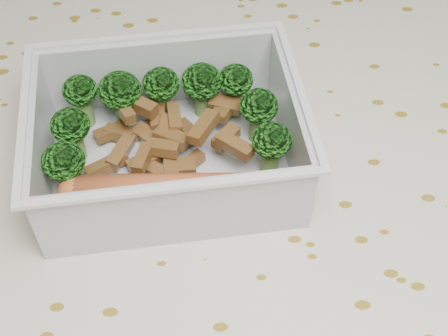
{
  "coord_description": "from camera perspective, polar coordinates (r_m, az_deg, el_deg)",
  "views": [
    {
      "loc": [
        -0.01,
        -0.25,
        1.1
      ],
      "look_at": [
        -0.0,
        0.01,
        0.78
      ],
      "focal_mm": 50.0,
      "sensor_mm": 36.0,
      "label": 1
    }
  ],
  "objects": [
    {
      "name": "dining_table",
      "position": [
        0.5,
        0.25,
        -9.03
      ],
      "size": [
        1.4,
        0.9,
        0.75
      ],
      "color": "brown",
      "rests_on": "ground"
    },
    {
      "name": "broccoli_florets",
      "position": [
        0.44,
        -5.66,
        5.42
      ],
      "size": [
        0.16,
        0.1,
        0.04
      ],
      "color": "#608C3F",
      "rests_on": "lunch_container"
    },
    {
      "name": "lunch_container",
      "position": [
        0.43,
        -5.07,
        2.04
      ],
      "size": [
        0.2,
        0.16,
        0.06
      ],
      "color": "silver",
      "rests_on": "tablecloth"
    },
    {
      "name": "tablecloth",
      "position": [
        0.46,
        0.27,
        -5.85
      ],
      "size": [
        1.46,
        0.96,
        0.19
      ],
      "color": "beige",
      "rests_on": "dining_table"
    },
    {
      "name": "meat_pile",
      "position": [
        0.45,
        -5.38,
        2.95
      ],
      "size": [
        0.12,
        0.07,
        0.03
      ],
      "color": "brown",
      "rests_on": "lunch_container"
    },
    {
      "name": "sausage",
      "position": [
        0.41,
        -4.0,
        -2.15
      ],
      "size": [
        0.16,
        0.03,
        0.02
      ],
      "color": "#B5552D",
      "rests_on": "lunch_container"
    }
  ]
}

